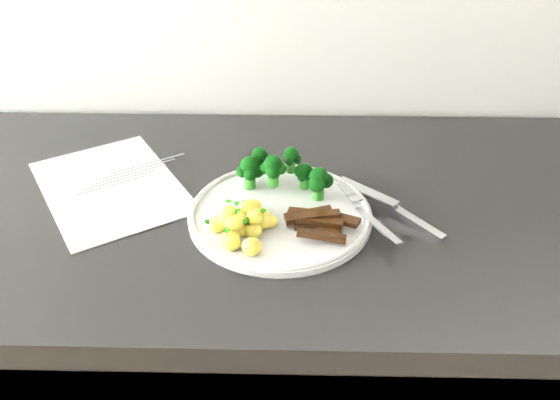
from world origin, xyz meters
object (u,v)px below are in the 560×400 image
plate (280,213)px  beef_strips (318,221)px  potatoes (244,222)px  fork (369,215)px  recipe_paper (111,186)px  broccoli (281,170)px  counter (248,390)px  knife (402,213)px

plate → beef_strips: 0.06m
plate → potatoes: potatoes is taller
potatoes → fork: potatoes is taller
recipe_paper → broccoli: bearing=-2.9°
counter → knife: size_ratio=15.34×
broccoli → knife: bearing=-18.8°
beef_strips → fork: bearing=13.0°
counter → knife: 0.50m
broccoli → fork: 0.15m
recipe_paper → beef_strips: size_ratio=3.11×
counter → plate: bearing=-29.9°
recipe_paper → fork: bearing=-13.3°
recipe_paper → knife: (0.44, -0.07, 0.01)m
broccoli → fork: size_ratio=0.96×
potatoes → knife: potatoes is taller
broccoli → knife: (0.17, -0.06, -0.04)m
potatoes → knife: size_ratio=0.75×
fork → plate: bearing=172.1°
plate → fork: (0.12, -0.02, 0.01)m
counter → fork: size_ratio=15.45×
plate → broccoli: bearing=90.5°
counter → recipe_paper: bearing=169.1°
plate → potatoes: size_ratio=2.33×
beef_strips → potatoes: bearing=-172.4°
plate → knife: size_ratio=1.74×
recipe_paper → beef_strips: (0.32, -0.11, 0.02)m
plate → recipe_paper: bearing=164.3°
potatoes → fork: 0.18m
plate → potatoes: 0.07m
broccoli → beef_strips: size_ratio=1.35×
broccoli → knife: 0.19m
broccoli → counter: bearing=-157.1°
recipe_paper → fork: size_ratio=2.20×
potatoes → plate: bearing=45.0°
broccoli → beef_strips: (0.05, -0.10, -0.02)m
knife → plate: bearing=-179.5°
recipe_paper → potatoes: size_ratio=2.93×
plate → potatoes: (-0.05, -0.05, 0.02)m
plate → knife: bearing=0.5°
counter → broccoli: bearing=22.9°
knife → potatoes: bearing=-167.5°
plate → fork: bearing=-7.9°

